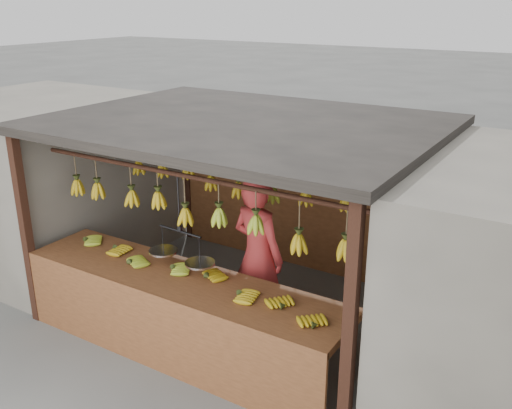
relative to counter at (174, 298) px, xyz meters
The scene contains 8 objects.
ground 1.43m from the counter, 87.38° to the left, with size 80.00×80.00×0.00m, color #5B5B57.
stall 2.00m from the counter, 87.93° to the left, with size 4.30×3.30×2.40m.
neighbor_left 3.78m from the counter, 160.81° to the left, with size 3.00×3.00×2.30m, color slate.
counter is the anchor object (origin of this frame).
hanging_bananas 1.53m from the counter, 87.62° to the left, with size 3.60×2.25×0.40m.
balance_scale 0.48m from the counter, 107.21° to the left, with size 0.83×0.34×0.93m.
vendor 1.08m from the counter, 65.31° to the left, with size 0.68×0.45×1.87m, color #BF3333.
bag_bundles 3.28m from the counter, 52.30° to the left, with size 0.08×0.26×1.15m.
Camera 1 is at (3.44, -5.25, 3.66)m, focal length 40.00 mm.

